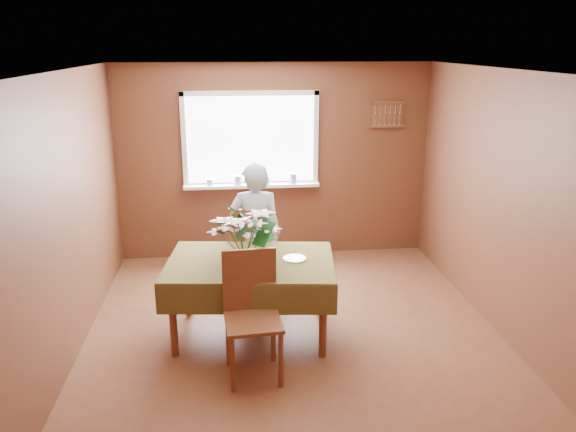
{
  "coord_description": "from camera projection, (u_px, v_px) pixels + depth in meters",
  "views": [
    {
      "loc": [
        -0.56,
        -4.83,
        2.73
      ],
      "look_at": [
        0.0,
        0.55,
        1.05
      ],
      "focal_mm": 35.0,
      "sensor_mm": 36.0,
      "label": 1
    }
  ],
  "objects": [
    {
      "name": "wall_front",
      "position": [
        343.0,
        336.0,
        2.94
      ],
      "size": [
        4.0,
        0.0,
        4.0
      ],
      "primitive_type": "plane",
      "rotation": [
        -1.57,
        0.0,
        0.0
      ],
      "color": "brown",
      "rests_on": "floor"
    },
    {
      "name": "ceiling",
      "position": [
        295.0,
        71.0,
        4.71
      ],
      "size": [
        4.5,
        4.5,
        0.0
      ],
      "primitive_type": "plane",
      "rotation": [
        3.14,
        0.0,
        0.0
      ],
      "color": "white",
      "rests_on": "wall_back"
    },
    {
      "name": "wall_right",
      "position": [
        505.0,
        206.0,
        5.28
      ],
      "size": [
        0.0,
        4.5,
        4.5
      ],
      "primitive_type": "plane",
      "rotation": [
        1.57,
        0.0,
        -1.57
      ],
      "color": "brown",
      "rests_on": "floor"
    },
    {
      "name": "side_plate",
      "position": [
        294.0,
        259.0,
        5.31
      ],
      "size": [
        0.25,
        0.25,
        0.01
      ],
      "primitive_type": "cylinder",
      "rotation": [
        0.0,
        0.0,
        0.19
      ],
      "color": "white",
      "rests_on": "dining_table"
    },
    {
      "name": "flower_bouquet",
      "position": [
        244.0,
        234.0,
        4.98
      ],
      "size": [
        0.6,
        0.6,
        0.52
      ],
      "rotation": [
        0.0,
        0.0,
        -0.37
      ],
      "color": "white",
      "rests_on": "dining_table"
    },
    {
      "name": "chair_near",
      "position": [
        252.0,
        309.0,
        4.72
      ],
      "size": [
        0.5,
        0.5,
        1.07
      ],
      "rotation": [
        0.0,
        0.0,
        0.08
      ],
      "color": "brown",
      "rests_on": "floor"
    },
    {
      "name": "wall_left",
      "position": [
        66.0,
        220.0,
        4.88
      ],
      "size": [
        0.0,
        4.5,
        4.5
      ],
      "primitive_type": "plane",
      "rotation": [
        1.57,
        0.0,
        1.57
      ],
      "color": "brown",
      "rests_on": "floor"
    },
    {
      "name": "dining_table",
      "position": [
        251.0,
        270.0,
        5.31
      ],
      "size": [
        1.68,
        1.24,
        0.77
      ],
      "rotation": [
        0.0,
        0.0,
        -0.11
      ],
      "color": "brown",
      "rests_on": "floor"
    },
    {
      "name": "wall_back",
      "position": [
        274.0,
        162.0,
        7.22
      ],
      "size": [
        4.0,
        0.0,
        4.0
      ],
      "primitive_type": "plane",
      "rotation": [
        1.57,
        0.0,
        0.0
      ],
      "color": "brown",
      "rests_on": "floor"
    },
    {
      "name": "table_knife",
      "position": [
        263.0,
        267.0,
        5.11
      ],
      "size": [
        0.03,
        0.24,
        0.0
      ],
      "primitive_type": "cube",
      "rotation": [
        0.0,
        0.0,
        0.05
      ],
      "color": "silver",
      "rests_on": "dining_table"
    },
    {
      "name": "chair_far",
      "position": [
        254.0,
        251.0,
        6.06
      ],
      "size": [
        0.6,
        0.6,
        1.07
      ],
      "rotation": [
        0.0,
        0.0,
        2.73
      ],
      "color": "brown",
      "rests_on": "floor"
    },
    {
      "name": "spoon_rack",
      "position": [
        387.0,
        114.0,
        7.15
      ],
      "size": [
        0.44,
        0.05,
        0.33
      ],
      "color": "brown",
      "rests_on": "wall_back"
    },
    {
      "name": "window_assembly",
      "position": [
        251.0,
        155.0,
        7.11
      ],
      "size": [
        1.72,
        0.2,
        1.22
      ],
      "color": "white",
      "rests_on": "wall_back"
    },
    {
      "name": "seated_woman",
      "position": [
        255.0,
        234.0,
        5.96
      ],
      "size": [
        0.58,
        0.39,
        1.55
      ],
      "primitive_type": "imported",
      "rotation": [
        0.0,
        0.0,
        3.11
      ],
      "color": "white",
      "rests_on": "floor"
    },
    {
      "name": "floor",
      "position": [
        294.0,
        336.0,
        5.45
      ],
      "size": [
        4.5,
        4.5,
        0.0
      ],
      "primitive_type": "plane",
      "color": "brown",
      "rests_on": "ground"
    }
  ]
}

